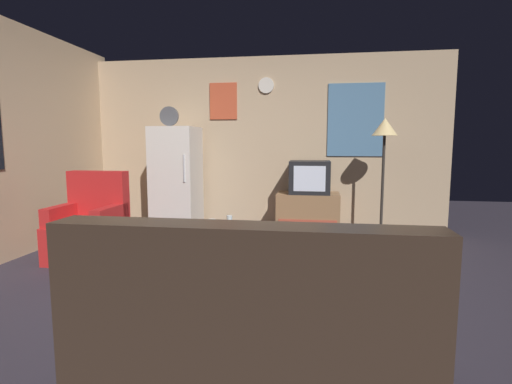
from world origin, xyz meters
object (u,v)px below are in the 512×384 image
Objects in this scene: fridge at (176,181)px; wine_glass at (229,224)px; armchair at (90,228)px; standing_lamp at (384,137)px; book_stack at (363,236)px; crt_tv at (310,177)px; remote_control at (209,231)px; couch at (251,334)px; mug_ceramic_white at (212,224)px; tv_stand at (308,215)px; coffee_table at (209,254)px.

fridge is 2.11m from wine_glass.
fridge is 1.46m from armchair.
standing_lamp is 9.04× the size of book_stack.
crt_tv reaches higher than remote_control.
wine_glass is 0.09× the size of couch.
fridge is at bearing 120.01° from mug_ceramic_white.
book_stack is at bearing -6.48° from tv_stand.
fridge is at bearing -176.25° from crt_tv.
armchair is (-0.54, -1.29, -0.42)m from fridge.
armchair is at bearing 164.45° from wine_glass.
standing_lamp is 1.66× the size of armchair.
wine_glass is at bearing -15.55° from armchair.
tv_stand is 4.78× the size of book_stack.
fridge is 3.75m from couch.
standing_lamp is (2.77, -0.08, 0.60)m from fridge.
armchair is at bearing -149.21° from tv_stand.
tv_stand is 3.48m from couch.
fridge is 11.80× the size of remote_control.
standing_lamp is at bearing -29.59° from book_stack.
tv_stand is at bearing 86.44° from couch.
standing_lamp is 10.60× the size of wine_glass.
mug_ceramic_white reaches higher than book_stack.
crt_tv is 0.34× the size of standing_lamp.
book_stack is at bearing 150.41° from standing_lamp.
wine_glass is at bearing -56.90° from fridge.
couch is at bearing -77.38° from remote_control.
fridge is 10.07× the size of book_stack.
fridge is at bearing 178.44° from standing_lamp.
couch is (0.47, -1.60, -0.23)m from wine_glass.
fridge reaches higher than wine_glass.
fridge is at bearing 115.69° from couch.
armchair is 0.56× the size of couch.
standing_lamp is at bearing 41.93° from coffee_table.
wine_glass is at bearing -110.02° from tv_stand.
remote_control is (0.02, -0.16, -0.03)m from mug_ceramic_white.
crt_tv reaches higher than armchair.
fridge is 1.84× the size of armchair.
fridge is 1.93m from mug_ceramic_white.
wine_glass is at bearing -134.05° from standing_lamp.
fridge reaches higher than standing_lamp.
couch is at bearing -93.86° from crt_tv.
couch is (0.67, -1.63, 0.08)m from coffee_table.
fridge is 11.80× the size of wine_glass.
tv_stand is 1.43m from standing_lamp.
book_stack is (3.11, 1.33, -0.28)m from armchair.
tv_stand reaches higher than coffee_table.
mug_ceramic_white is at bearing -116.64° from crt_tv.
tv_stand is 2.76m from armchair.
mug_ceramic_white is 1.83m from couch.
book_stack is (-0.20, 0.11, -1.30)m from standing_lamp.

